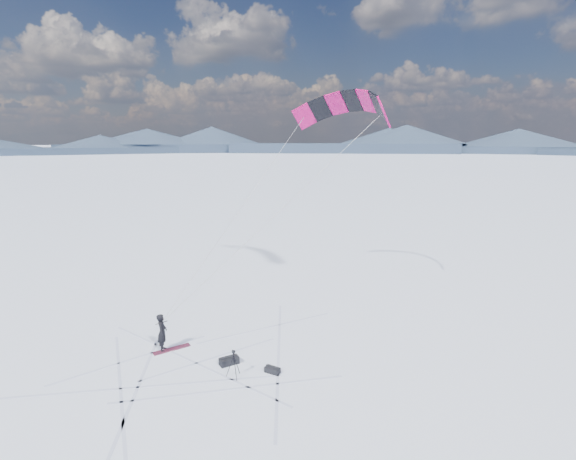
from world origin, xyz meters
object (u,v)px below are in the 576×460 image
snowkiter (163,350)px  gear_bag_b (272,370)px  tripod (234,360)px  gear_bag_a (229,361)px  snowboard (172,349)px

snowkiter → gear_bag_b: size_ratio=2.56×
tripod → gear_bag_a: size_ratio=1.39×
gear_bag_a → gear_bag_b: 1.94m
gear_bag_a → tripod: bearing=-100.3°
snowboard → snowkiter: bearing=156.1°
tripod → gear_bag_a: bearing=54.6°
snowkiter → gear_bag_a: bearing=-122.3°
gear_bag_a → gear_bag_b: size_ratio=1.22×
tripod → snowboard: bearing=90.0°
snowboard → tripod: size_ratio=1.45×
tripod → gear_bag_b: bearing=-42.5°
snowkiter → tripod: (2.17, -3.40, 0.73)m
snowkiter → gear_bag_a: 3.31m
snowboard → tripod: bearing=-69.0°
snowboard → gear_bag_a: (1.94, -2.29, 0.14)m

